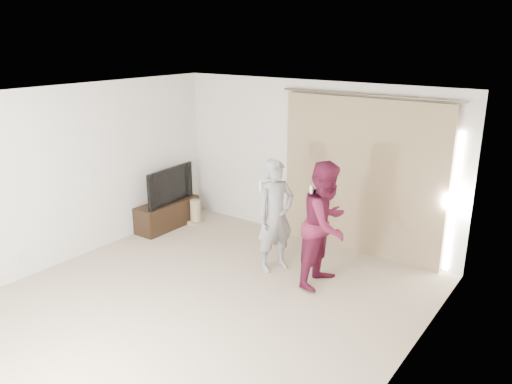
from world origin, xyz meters
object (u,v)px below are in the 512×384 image
tv (166,185)px  person_woman (326,224)px  tv_console (168,214)px  person_man (275,216)px

tv → person_woman: person_woman is taller
tv → person_woman: 3.26m
tv → person_woman: size_ratio=0.63×
person_woman → tv: bearing=175.7°
tv_console → tv: size_ratio=1.11×
person_man → person_woman: 0.79m
tv → tv_console: bearing=-0.0°
tv_console → person_man: bearing=-6.2°
person_man → tv: bearing=173.8°
person_man → person_woman: person_woman is taller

